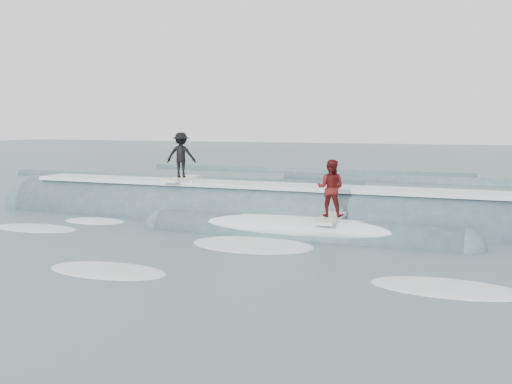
% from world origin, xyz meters
% --- Properties ---
extents(ground, '(160.00, 160.00, 0.00)m').
position_xyz_m(ground, '(0.00, 0.00, 0.00)').
color(ground, '#3D505A').
rests_on(ground, ground).
extents(breaking_wave, '(21.82, 3.98, 2.40)m').
position_xyz_m(breaking_wave, '(0.25, 2.96, 0.04)').
color(breaking_wave, '#36525B').
rests_on(breaking_wave, ground).
extents(surfer_black, '(1.15, 2.02, 1.69)m').
position_xyz_m(surfer_black, '(-3.22, 3.27, 2.08)').
color(surfer_black, white).
rests_on(surfer_black, ground).
extents(surfer_red, '(0.80, 2.01, 1.70)m').
position_xyz_m(surfer_red, '(2.72, 1.07, 1.36)').
color(surfer_red, silver).
rests_on(surfer_red, ground).
extents(whitewater, '(14.87, 7.00, 0.10)m').
position_xyz_m(whitewater, '(-0.79, -1.36, 0.00)').
color(whitewater, white).
rests_on(whitewater, ground).
extents(far_swells, '(38.54, 8.65, 0.80)m').
position_xyz_m(far_swells, '(-1.39, 17.65, 0.00)').
color(far_swells, '#36525B').
rests_on(far_swells, ground).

